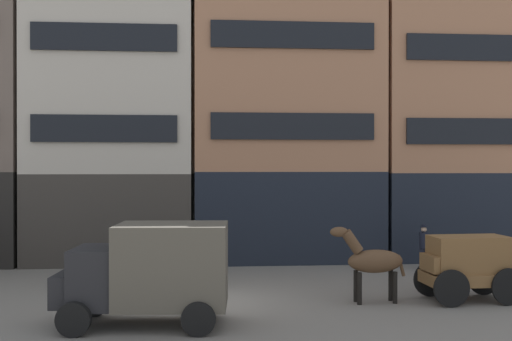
{
  "coord_description": "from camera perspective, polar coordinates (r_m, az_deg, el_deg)",
  "views": [
    {
      "loc": [
        0.29,
        -17.02,
        4.08
      ],
      "look_at": [
        1.74,
        1.8,
        3.97
      ],
      "focal_mm": 40.03,
      "sensor_mm": 36.0,
      "label": 1
    }
  ],
  "objects": [
    {
      "name": "building_center_left",
      "position": [
        26.62,
        -13.81,
        8.15
      ],
      "size": [
        7.39,
        5.88,
        15.31
      ],
      "color": "#38332D",
      "rests_on": "ground_plane"
    },
    {
      "name": "ground_plane",
      "position": [
        17.51,
        -5.36,
        -13.14
      ],
      "size": [
        120.0,
        120.0,
        0.0
      ],
      "primitive_type": "plane",
      "color": "slate"
    },
    {
      "name": "sedan_dark",
      "position": [
        20.29,
        -11.56,
        -8.65
      ],
      "size": [
        3.86,
        2.2,
        1.83
      ],
      "color": "#2D3823",
      "rests_on": "ground_plane"
    },
    {
      "name": "draft_horse",
      "position": [
        17.69,
        11.53,
        -8.81
      ],
      "size": [
        2.35,
        0.69,
        2.3
      ],
      "color": "#513823",
      "rests_on": "ground_plane"
    },
    {
      "name": "cargo_wagon",
      "position": [
        18.73,
        20.34,
        -8.69
      ],
      "size": [
        2.98,
        1.66,
        1.98
      ],
      "color": "brown",
      "rests_on": "ground_plane"
    },
    {
      "name": "building_center_right",
      "position": [
        26.5,
        2.88,
        8.57
      ],
      "size": [
        8.57,
        5.88,
        15.66
      ],
      "color": "black",
      "rests_on": "ground_plane"
    },
    {
      "name": "fire_hydrant_curbside",
      "position": [
        22.55,
        -6.51,
        -8.99
      ],
      "size": [
        0.24,
        0.24,
        0.83
      ],
      "color": "maroon",
      "rests_on": "ground_plane"
    },
    {
      "name": "building_far_right",
      "position": [
        28.82,
        19.08,
        10.7
      ],
      "size": [
        8.06,
        5.88,
        18.45
      ],
      "color": "black",
      "rests_on": "ground_plane"
    },
    {
      "name": "delivery_truck_near",
      "position": [
        15.12,
        -10.59,
        -9.79
      ],
      "size": [
        4.44,
        2.34,
        2.62
      ],
      "color": "black",
      "rests_on": "ground_plane"
    },
    {
      "name": "pedestrian_officer",
      "position": [
        23.89,
        16.43,
        -7.13
      ],
      "size": [
        0.5,
        0.5,
        1.79
      ],
      "color": "black",
      "rests_on": "ground_plane"
    }
  ]
}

